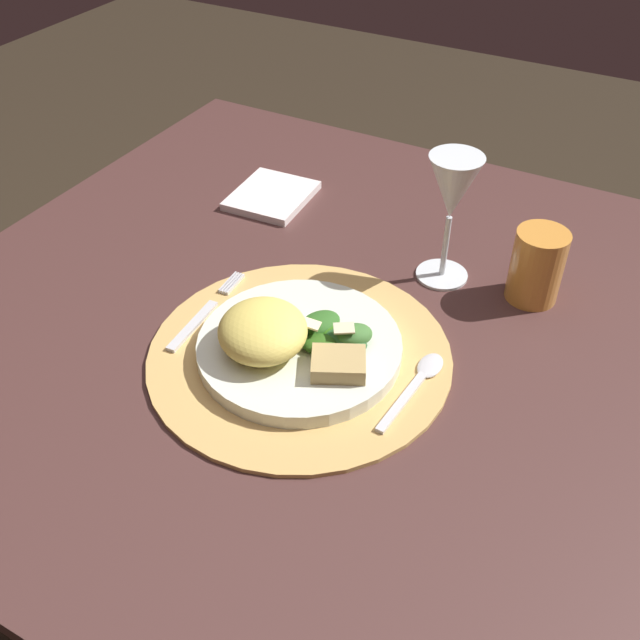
% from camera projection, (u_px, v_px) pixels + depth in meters
% --- Properties ---
extents(ground_plane, '(6.00, 6.00, 0.00)m').
position_uv_depth(ground_plane, '(354.00, 627.00, 1.37)').
color(ground_plane, '#2E2419').
extents(dining_table, '(1.16, 0.98, 0.74)m').
position_uv_depth(dining_table, '(368.00, 405.00, 0.98)').
color(dining_table, '#482B28').
rests_on(dining_table, ground).
extents(placemat, '(0.36, 0.36, 0.01)m').
position_uv_depth(placemat, '(300.00, 355.00, 0.86)').
color(placemat, tan).
rests_on(placemat, dining_table).
extents(dinner_plate, '(0.24, 0.24, 0.02)m').
position_uv_depth(dinner_plate, '(300.00, 347.00, 0.85)').
color(dinner_plate, silver).
rests_on(dinner_plate, placemat).
extents(pasta_serving, '(0.15, 0.15, 0.05)m').
position_uv_depth(pasta_serving, '(263.00, 331.00, 0.82)').
color(pasta_serving, '#EBD260').
rests_on(pasta_serving, dinner_plate).
extents(salad_greens, '(0.10, 0.08, 0.03)m').
position_uv_depth(salad_greens, '(333.00, 333.00, 0.84)').
color(salad_greens, '#2D6414').
rests_on(salad_greens, dinner_plate).
extents(bread_piece, '(0.07, 0.07, 0.02)m').
position_uv_depth(bread_piece, '(338.00, 364.00, 0.80)').
color(bread_piece, tan).
rests_on(bread_piece, dinner_plate).
extents(fork, '(0.02, 0.17, 0.00)m').
position_uv_depth(fork, '(204.00, 314.00, 0.91)').
color(fork, silver).
rests_on(fork, placemat).
extents(spoon, '(0.03, 0.14, 0.01)m').
position_uv_depth(spoon, '(421.00, 378.00, 0.82)').
color(spoon, silver).
rests_on(spoon, placemat).
extents(napkin, '(0.12, 0.14, 0.01)m').
position_uv_depth(napkin, '(272.00, 196.00, 1.14)').
color(napkin, white).
rests_on(napkin, dining_table).
extents(wine_glass, '(0.07, 0.07, 0.18)m').
position_uv_depth(wine_glass, '(452.00, 193.00, 0.90)').
color(wine_glass, silver).
rests_on(wine_glass, dining_table).
extents(amber_tumbler, '(0.07, 0.07, 0.10)m').
position_uv_depth(amber_tumbler, '(537.00, 266.00, 0.92)').
color(amber_tumbler, orange).
rests_on(amber_tumbler, dining_table).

